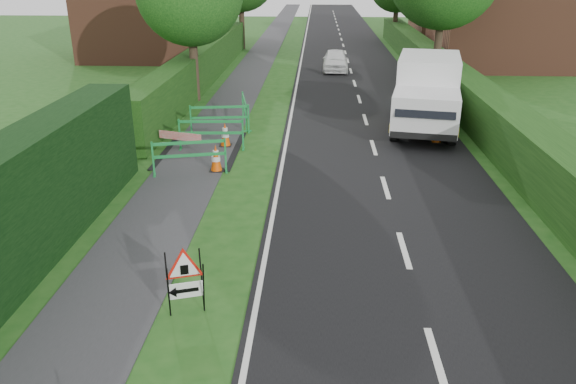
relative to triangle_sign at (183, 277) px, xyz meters
name	(u,v)px	position (x,y,z in m)	size (l,w,h in m)	color
road_surface	(344,47)	(4.02, 32.99, -0.73)	(6.00, 90.00, 0.02)	black
footpath	(267,47)	(-1.48, 32.99, -0.73)	(2.00, 90.00, 0.02)	#2D2D30
hedge_west_far	(205,82)	(-3.48, 19.99, -0.73)	(1.00, 24.00, 1.80)	#14380F
hedge_east	(465,115)	(8.02, 13.99, -0.73)	(1.20, 50.00, 1.50)	#14380F
house_west	(146,9)	(-8.48, 27.99, 2.16)	(7.50, 7.40, 7.88)	brown
house_east_a	(501,13)	(12.52, 25.99, 2.16)	(7.50, 7.40, 7.88)	brown
triangle_sign	(183,277)	(0.00, 0.00, 0.00)	(0.91, 0.91, 1.06)	black
works_van	(427,92)	(6.05, 12.03, 0.57)	(3.09, 5.70, 2.47)	silver
traffic_cone_0	(437,131)	(6.15, 10.20, -0.34)	(0.38, 0.38, 0.79)	black
traffic_cone_1	(443,123)	(6.55, 11.20, -0.34)	(0.38, 0.38, 0.79)	black
traffic_cone_2	(440,107)	(6.93, 13.66, -0.34)	(0.38, 0.38, 0.79)	black
traffic_cone_3	(216,158)	(-0.68, 7.07, -0.34)	(0.38, 0.38, 0.79)	black
traffic_cone_4	(225,135)	(-0.78, 9.45, -0.34)	(0.38, 0.38, 0.79)	black
ped_barrier_0	(189,153)	(-1.37, 6.82, -0.10)	(2.08, 0.83, 1.00)	#178237
ped_barrier_1	(211,130)	(-1.16, 9.07, -0.10)	(2.08, 0.49, 1.00)	#178237
ped_barrier_2	(220,115)	(-1.21, 10.98, -0.10)	(2.09, 0.64, 1.00)	#178237
ped_barrier_3	(244,107)	(-0.49, 12.18, -0.10)	(0.73, 2.09, 1.00)	#178237
redwhite_plank	(181,150)	(-2.15, 8.99, -0.73)	(1.50, 0.04, 0.25)	red
hatchback_car	(335,60)	(3.15, 23.59, -0.16)	(1.36, 3.38, 1.15)	white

